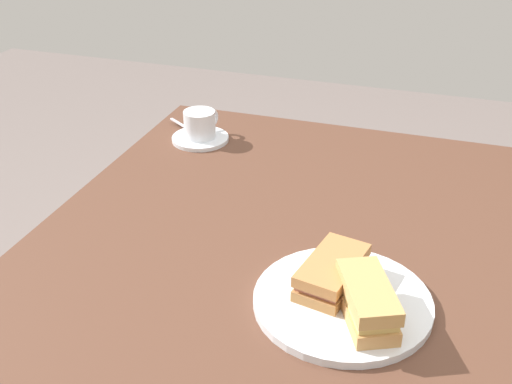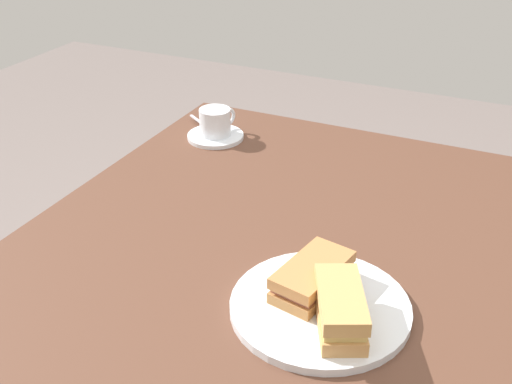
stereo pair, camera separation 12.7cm
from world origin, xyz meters
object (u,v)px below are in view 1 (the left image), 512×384
Objects in this scene: sandwich_back at (367,301)px; coffee_saucer at (200,138)px; sandwich_plate at (342,301)px; sandwich_front at (332,272)px; coffee_cup at (200,123)px; spoon at (184,126)px; dining_table at (272,289)px.

coffee_saucer is at bearing 42.60° from sandwich_back.
sandwich_plate is 1.79× the size of sandwich_front.
coffee_saucer is 1.34× the size of coffee_cup.
coffee_saucer is (0.55, 0.50, -0.04)m from sandwich_back.
sandwich_front is 0.65m from coffee_saucer.
coffee_cup reaches higher than spoon.
sandwich_back is at bearing -133.64° from sandwich_front.
dining_table is at bearing 52.65° from sandwich_back.
sandwich_plate is at bearing -126.81° from dining_table.
coffee_cup is at bearing 41.92° from sandwich_front.
sandwich_back reaches higher than dining_table.
sandwich_front reaches higher than coffee_saucer.
dining_table is at bearing -139.95° from spoon.
coffee_cup is 1.19× the size of spoon.
sandwich_front is (-0.08, -0.13, 0.13)m from dining_table.
sandwich_front reaches higher than dining_table.
spoon is at bearing 40.05° from dining_table.
sandwich_back is at bearing -127.35° from dining_table.
sandwich_plate is 2.04× the size of coffee_saucer.
dining_table is 0.52m from coffee_cup.
dining_table is at bearing -142.42° from coffee_cup.
sandwich_plate is at bearing -138.18° from coffee_cup.
spoon is (0.56, 0.52, 0.01)m from sandwich_plate.
spoon is (0.04, 0.06, 0.01)m from coffee_saucer.
spoon is at bearing 43.46° from sandwich_front.
sandwich_back is at bearing -136.21° from spoon.
sandwich_back is 1.78× the size of spoon.
spoon reaches higher than coffee_saucer.
sandwich_plate is 0.76m from spoon.
coffee_cup is (0.55, 0.50, 0.00)m from sandwich_back.
sandwich_plate is 3.25× the size of spoon.
coffee_saucer is (0.48, 0.44, -0.03)m from sandwich_front.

